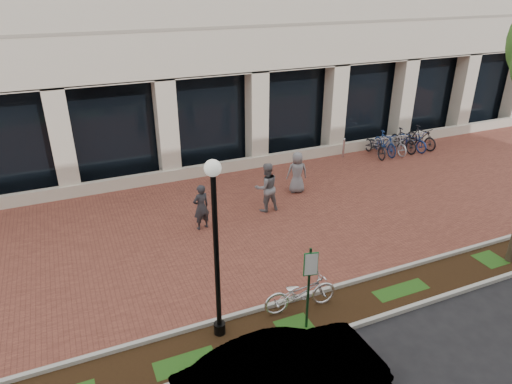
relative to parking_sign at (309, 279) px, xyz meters
name	(u,v)px	position (x,y,z in m)	size (l,w,h in m)	color
ground	(260,219)	(1.20, 5.53, -1.46)	(120.00, 120.00, 0.00)	black
brick_plaza	(260,218)	(1.20, 5.53, -1.45)	(40.00, 9.00, 0.01)	brown
planting_strip	(342,308)	(1.20, 0.28, -1.45)	(40.00, 1.50, 0.01)	black
curb_plaza_side	(327,289)	(1.20, 1.03, -1.40)	(40.00, 0.12, 0.12)	#AAA9A1
curb_street_side	(359,324)	(1.20, -0.47, -1.40)	(40.00, 0.12, 0.12)	#AAA9A1
parking_sign	(309,279)	(0.00, 0.00, 0.00)	(0.34, 0.07, 2.27)	#14391C
lamppost	(216,243)	(-2.00, 0.66, 1.07)	(0.36, 0.36, 4.47)	black
locked_bicycle	(300,292)	(0.19, 0.69, -0.94)	(0.68, 1.95, 1.03)	silver
pedestrian_left	(201,207)	(-0.88, 5.69, -0.65)	(0.59, 0.39, 1.62)	#27272C
pedestrian_mid	(266,187)	(1.68, 6.05, -0.53)	(0.90, 0.70, 1.84)	slate
pedestrian_right	(297,172)	(3.44, 7.01, -0.62)	(0.81, 0.53, 1.66)	slate
bollard	(343,148)	(7.27, 9.53, -0.97)	(0.12, 0.12, 0.96)	silver
bike_rack_cluster	(398,142)	(10.14, 9.11, -0.93)	(3.58, 1.96, 1.10)	black
sedan_near_curb	(284,378)	(-1.49, -1.74, -0.76)	(1.47, 4.23, 1.39)	#ACADB1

